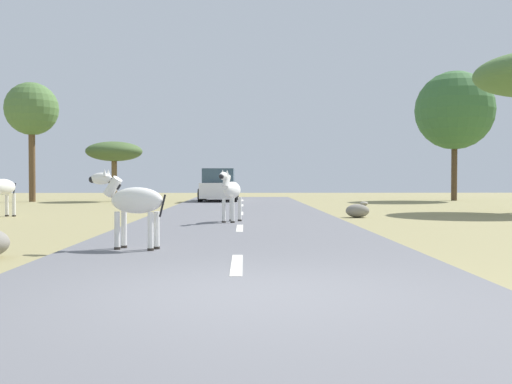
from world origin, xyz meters
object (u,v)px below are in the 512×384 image
rock_2 (364,203)px  rock_3 (357,211)px  tree_4 (114,152)px  zebra_1 (133,201)px  zebra_2 (0,188)px  tree_3 (455,111)px  tree_0 (32,110)px  zebra_0 (231,191)px  car_0 (219,186)px

rock_2 → rock_3: size_ratio=0.51×
tree_4 → zebra_1: bearing=-76.8°
zebra_2 → rock_3: zebra_2 is taller
tree_3 → tree_4: 19.29m
tree_0 → rock_2: size_ratio=16.57×
tree_3 → zebra_0: bearing=-126.3°
zebra_0 → tree_0: 19.63m
zebra_2 → rock_2: 15.75m
tree_3 → tree_4: size_ratio=2.24×
zebra_0 → tree_4: tree_4 is taller
zebra_0 → tree_0: size_ratio=0.23×
zebra_0 → car_0: bearing=-69.4°
zebra_2 → tree_4: size_ratio=0.50×
zebra_0 → tree_3: 21.28m
zebra_2 → tree_3: size_ratio=0.22×
zebra_1 → zebra_0: bearing=2.4°
tree_0 → rock_2: bearing=-15.6°
tree_4 → rock_2: tree_4 is taller
zebra_1 → rock_2: bearing=-7.3°
zebra_1 → tree_0: size_ratio=0.22×
rock_2 → tree_4: bearing=158.1°
tree_0 → zebra_0: bearing=-54.6°
zebra_0 → rock_3: 4.82m
zebra_1 → car_0: 21.46m
tree_0 → tree_4: size_ratio=1.96×
zebra_0 → rock_2: zebra_0 is taller
tree_0 → zebra_1: bearing=-66.3°
car_0 → tree_4: (-5.79, 0.74, 1.87)m
rock_2 → car_0: bearing=147.7°
tree_0 → tree_3: size_ratio=0.88×
zebra_0 → tree_3: size_ratio=0.20×
zebra_2 → tree_3: tree_3 is taller
zebra_2 → rock_3: (11.58, -0.33, -0.75)m
zebra_1 → car_0: car_0 is taller
tree_0 → rock_3: size_ratio=8.44×
zebra_0 → zebra_1: size_ratio=1.05×
tree_3 → car_0: bearing=-173.5°
zebra_2 → rock_2: zebra_2 is taller
zebra_1 → rock_2: (7.52, 17.07, -0.77)m
zebra_1 → tree_3: (13.91, 22.96, 4.25)m
rock_3 → car_0: bearing=111.5°
zebra_1 → rock_2: size_ratio=3.64×
car_0 → tree_3: size_ratio=0.59×
zebra_2 → tree_3: bearing=-125.7°
car_0 → tree_0: tree_0 is taller
tree_4 → rock_2: bearing=-21.9°
rock_3 → rock_2: bearing=76.9°
tree_3 → zebra_1: bearing=-121.2°
car_0 → zebra_1: bearing=-90.5°
zebra_1 → tree_4: tree_4 is taller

